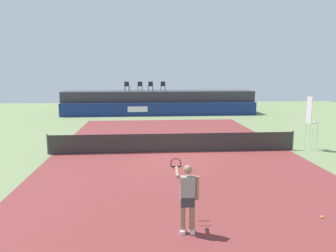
% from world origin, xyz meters
% --- Properties ---
extents(ground_plane, '(48.00, 48.00, 0.00)m').
position_xyz_m(ground_plane, '(0.00, 3.00, 0.00)').
color(ground_plane, '#6B7F51').
extents(court_inner, '(12.00, 22.00, 0.00)m').
position_xyz_m(court_inner, '(0.00, 0.00, 0.00)').
color(court_inner, maroon).
rests_on(court_inner, ground).
extents(sponsor_wall, '(18.00, 0.22, 1.20)m').
position_xyz_m(sponsor_wall, '(-0.01, 13.50, 0.60)').
color(sponsor_wall, navy).
rests_on(sponsor_wall, ground).
extents(spectator_platform, '(18.00, 2.80, 2.20)m').
position_xyz_m(spectator_platform, '(0.00, 15.30, 1.10)').
color(spectator_platform, '#38383D').
rests_on(spectator_platform, ground).
extents(spectator_chair_far_left, '(0.48, 0.48, 0.89)m').
position_xyz_m(spectator_chair_far_left, '(-3.02, 15.21, 2.69)').
color(spectator_chair_far_left, '#1E232D').
rests_on(spectator_chair_far_left, spectator_platform).
extents(spectator_chair_left, '(0.46, 0.46, 0.89)m').
position_xyz_m(spectator_chair_left, '(-1.78, 15.26, 2.69)').
color(spectator_chair_left, '#1E232D').
rests_on(spectator_chair_left, spectator_platform).
extents(spectator_chair_center, '(0.46, 0.46, 0.89)m').
position_xyz_m(spectator_chair_center, '(-0.78, 15.24, 2.69)').
color(spectator_chair_center, '#1E232D').
rests_on(spectator_chair_center, spectator_platform).
extents(spectator_chair_right, '(0.45, 0.45, 0.89)m').
position_xyz_m(spectator_chair_right, '(0.40, 15.30, 2.69)').
color(spectator_chair_right, '#1E232D').
rests_on(spectator_chair_right, spectator_platform).
extents(umpire_chair, '(0.48, 0.48, 2.76)m').
position_xyz_m(umpire_chair, '(7.07, -0.01, 1.59)').
color(umpire_chair, white).
rests_on(umpire_chair, ground).
extents(tennis_net, '(12.40, 0.02, 0.95)m').
position_xyz_m(tennis_net, '(0.00, 0.00, 0.47)').
color(tennis_net, '#2D2D2D').
rests_on(tennis_net, ground).
extents(net_post_near, '(0.10, 0.10, 1.00)m').
position_xyz_m(net_post_near, '(-6.20, 0.00, 0.50)').
color(net_post_near, '#4C4C51').
rests_on(net_post_near, ground).
extents(net_post_far, '(0.10, 0.10, 1.00)m').
position_xyz_m(net_post_far, '(6.20, 0.00, 0.50)').
color(net_post_far, '#4C4C51').
rests_on(net_post_far, ground).
extents(tennis_player, '(0.65, 1.15, 1.77)m').
position_xyz_m(tennis_player, '(-0.45, -8.33, 0.96)').
color(tennis_player, white).
rests_on(tennis_player, court_inner).
extents(tennis_ball, '(0.07, 0.07, 0.07)m').
position_xyz_m(tennis_ball, '(3.41, -7.83, 0.04)').
color(tennis_ball, '#D8EA33').
rests_on(tennis_ball, court_inner).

